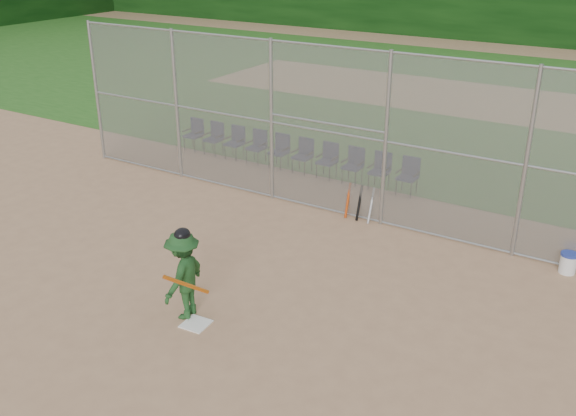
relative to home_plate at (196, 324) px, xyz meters
The scene contains 18 objects.
ground 0.50m from the home_plate, 85.88° to the left, with size 100.00×100.00×0.00m, color tan.
grass_strip 18.50m from the home_plate, 89.89° to the left, with size 100.00×100.00×0.00m, color #28611D.
dirt_patch_far 18.50m from the home_plate, 89.89° to the left, with size 24.00×24.00×0.00m, color tan.
backstop_fence 5.87m from the home_plate, 89.62° to the left, with size 16.09×0.09×4.00m.
home_plate is the anchor object (origin of this frame).
batter_at_plate 0.89m from the home_plate, 157.33° to the left, with size 1.02×1.29×1.72m.
water_cooler 7.40m from the home_plate, 45.84° to the left, with size 0.34×0.34×0.43m.
spare_bats 5.51m from the home_plate, 84.94° to the left, with size 0.66×0.32×0.84m.
chair_0 9.73m from the home_plate, 129.36° to the left, with size 0.54×0.52×0.96m, color #111E3E, non-canonical shape.
chair_1 9.25m from the home_plate, 125.62° to the left, with size 0.54×0.52×0.96m, color #111E3E, non-canonical shape.
chair_2 8.82m from the home_plate, 121.49° to the left, with size 0.54×0.52×0.96m, color #111E3E, non-canonical shape.
chair_3 8.44m from the home_plate, 116.97° to the left, with size 0.54×0.52×0.96m, color #111E3E, non-canonical shape.
chair_4 8.12m from the home_plate, 112.05° to the left, with size 0.54×0.52×0.96m, color #111E3E, non-canonical shape.
chair_5 7.86m from the home_plate, 106.77° to the left, with size 0.54×0.52×0.96m, color #111E3E, non-canonical shape.
chair_6 7.67m from the home_plate, 101.17° to the left, with size 0.54×0.52×0.96m, color #111E3E, non-canonical shape.
chair_7 7.56m from the home_plate, 95.35° to the left, with size 0.54×0.52×0.96m, color #111E3E, non-canonical shape.
chair_8 7.53m from the home_plate, 89.42° to the left, with size 0.54×0.52×0.96m, color #111E3E, non-canonical shape.
chair_9 7.58m from the home_plate, 83.50° to the left, with size 0.54×0.52×0.96m, color #111E3E, non-canonical shape.
Camera 1 is at (6.23, -7.68, 6.29)m, focal length 40.00 mm.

